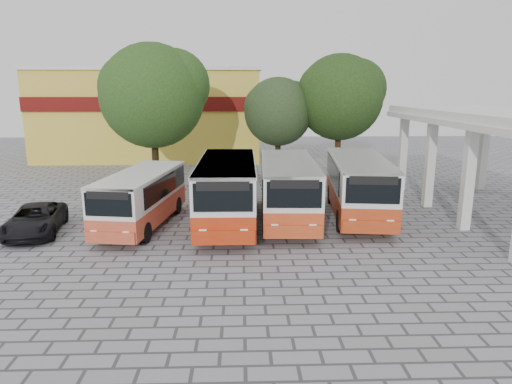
{
  "coord_description": "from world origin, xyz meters",
  "views": [
    {
      "loc": [
        -2.56,
        -18.4,
        6.42
      ],
      "look_at": [
        -1.86,
        3.4,
        1.5
      ],
      "focal_mm": 32.0,
      "sensor_mm": 36.0,
      "label": 1
    }
  ],
  "objects_px": {
    "parked_car": "(35,220)",
    "bus_far_right": "(358,183)",
    "bus_centre_right": "(288,186)",
    "bus_far_left": "(142,195)",
    "bus_centre_left": "(227,188)"
  },
  "relations": [
    {
      "from": "bus_centre_left",
      "to": "bus_far_right",
      "type": "relative_size",
      "value": 1.0
    },
    {
      "from": "bus_centre_right",
      "to": "bus_far_right",
      "type": "distance_m",
      "value": 3.7
    },
    {
      "from": "bus_centre_left",
      "to": "parked_car",
      "type": "distance_m",
      "value": 8.86
    },
    {
      "from": "bus_centre_right",
      "to": "bus_far_right",
      "type": "height_order",
      "value": "bus_far_right"
    },
    {
      "from": "bus_far_right",
      "to": "parked_car",
      "type": "distance_m",
      "value": 15.55
    },
    {
      "from": "bus_centre_right",
      "to": "bus_far_right",
      "type": "relative_size",
      "value": 0.97
    },
    {
      "from": "parked_car",
      "to": "bus_centre_left",
      "type": "bearing_deg",
      "value": -2.29
    },
    {
      "from": "bus_centre_left",
      "to": "parked_car",
      "type": "xyz_separation_m",
      "value": [
        -8.7,
        -1.22,
        -1.16
      ]
    },
    {
      "from": "parked_car",
      "to": "bus_far_right",
      "type": "bearing_deg",
      "value": -1.58
    },
    {
      "from": "bus_centre_right",
      "to": "parked_car",
      "type": "bearing_deg",
      "value": -168.99
    },
    {
      "from": "bus_far_left",
      "to": "bus_far_right",
      "type": "xyz_separation_m",
      "value": [
        10.68,
        1.36,
        0.25
      ]
    },
    {
      "from": "bus_far_left",
      "to": "bus_centre_left",
      "type": "distance_m",
      "value": 4.06
    },
    {
      "from": "bus_centre_right",
      "to": "bus_far_right",
      "type": "xyz_separation_m",
      "value": [
        3.65,
        0.55,
        0.02
      ]
    },
    {
      "from": "bus_far_right",
      "to": "parked_car",
      "type": "bearing_deg",
      "value": -164.97
    },
    {
      "from": "bus_centre_left",
      "to": "parked_car",
      "type": "relative_size",
      "value": 1.86
    }
  ]
}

